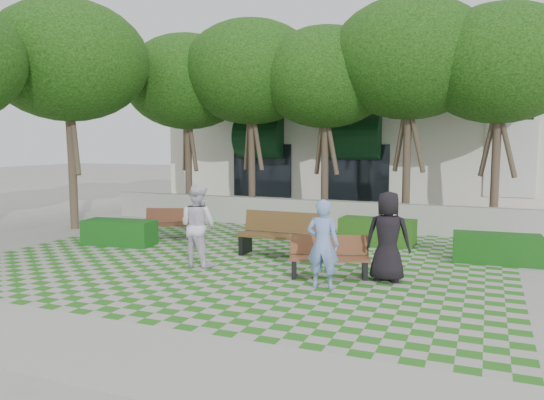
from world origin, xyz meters
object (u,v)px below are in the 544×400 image
at_px(person_blue, 323,244).
at_px(person_dark, 388,237).
at_px(bench_east, 329,257).
at_px(hedge_east, 497,248).
at_px(hedge_midright, 377,231).
at_px(bench_mid, 280,235).
at_px(hedge_west, 119,232).
at_px(bench_west, 172,224).
at_px(person_white, 198,226).

xyz_separation_m(person_blue, person_dark, (1.06, 0.99, 0.05)).
relative_size(bench_east, hedge_east, 0.89).
distance_m(hedge_midright, person_blue, 4.83).
xyz_separation_m(bench_mid, hedge_west, (-4.56, -0.35, -0.18)).
xyz_separation_m(bench_west, person_white, (2.49, -2.81, 0.51)).
xyz_separation_m(person_dark, person_white, (-4.19, -0.29, 0.01)).
height_order(bench_west, person_blue, person_blue).
height_order(bench_mid, hedge_east, bench_mid).
bearing_deg(bench_west, bench_east, -45.53).
relative_size(bench_mid, hedge_midright, 1.02).
bearing_deg(bench_east, bench_mid, 120.19).
height_order(hedge_west, person_blue, person_blue).
xyz_separation_m(bench_mid, hedge_east, (4.92, 1.19, -0.18)).
bearing_deg(person_white, bench_west, -38.60).
height_order(bench_west, person_white, person_white).
distance_m(hedge_east, hedge_west, 9.61).
bearing_deg(bench_west, hedge_west, -137.09).
height_order(bench_east, hedge_east, bench_east).
xyz_separation_m(hedge_west, person_white, (3.24, -1.34, 0.58)).
xyz_separation_m(hedge_east, person_dark, (-2.06, -2.60, 0.57)).
xyz_separation_m(hedge_west, person_dark, (7.43, -1.06, 0.57)).
bearing_deg(hedge_east, bench_mid, -166.36).
height_order(hedge_east, hedge_west, hedge_west).
relative_size(bench_west, hedge_midright, 0.85).
bearing_deg(person_blue, person_dark, -140.00).
distance_m(hedge_west, person_white, 3.55).
height_order(hedge_midright, person_blue, person_blue).
bearing_deg(bench_mid, person_dark, -25.80).
height_order(bench_mid, hedge_west, bench_mid).
distance_m(bench_east, person_blue, 0.99).
bearing_deg(hedge_west, bench_mid, 4.42).
xyz_separation_m(bench_west, hedge_west, (-0.75, -1.46, -0.07)).
xyz_separation_m(bench_east, hedge_east, (3.23, 2.72, -0.08)).
relative_size(person_blue, person_dark, 0.94).
bearing_deg(person_white, person_blue, 177.15).
bearing_deg(hedge_midright, hedge_east, -21.95).
xyz_separation_m(bench_east, hedge_midright, (0.23, 3.93, -0.06)).
bearing_deg(person_white, person_dark, -166.27).
distance_m(bench_mid, person_blue, 3.03).
distance_m(bench_west, person_white, 3.79).
bearing_deg(bench_mid, hedge_midright, 51.88).
xyz_separation_m(hedge_east, person_white, (-6.25, -2.89, 0.59)).
distance_m(bench_east, bench_mid, 2.28).
distance_m(bench_west, hedge_east, 8.74).
relative_size(bench_west, hedge_east, 0.89).
bearing_deg(bench_west, hedge_midright, -7.21).
bearing_deg(person_white, hedge_east, -145.35).
height_order(bench_west, hedge_midright, bench_west).
xyz_separation_m(hedge_east, hedge_west, (-9.49, -1.55, 0.00)).
height_order(bench_east, bench_mid, bench_mid).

